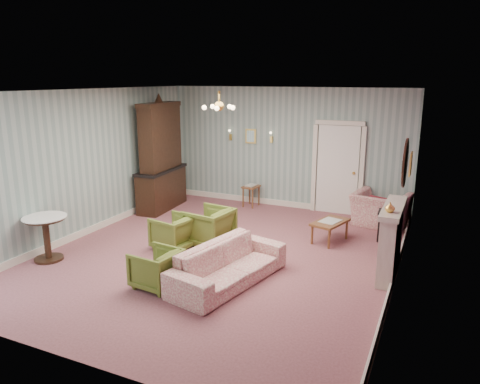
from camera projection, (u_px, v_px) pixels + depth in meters
The scene contains 27 objects.
floor at pixel (221, 255), 8.15m from camera, with size 7.00×7.00×0.00m, color #995960.
ceiling at pixel (219, 91), 7.44m from camera, with size 7.00×7.00×0.00m, color white.
wall_back at pixel (285, 148), 10.88m from camera, with size 6.00×6.00×0.00m, color gray.
wall_front at pixel (69, 242), 4.71m from camera, with size 6.00×6.00×0.00m, color gray.
wall_left at pixel (86, 163), 8.99m from camera, with size 7.00×7.00×0.00m, color gray.
wall_right at pixel (403, 194), 6.59m from camera, with size 7.00×7.00×0.00m, color gray.
wall_right_floral at pixel (402, 194), 6.60m from camera, with size 7.00×7.00×0.00m, color #C36188.
door at pixel (338, 168), 10.42m from camera, with size 1.12×0.12×2.16m, color white, non-canonical shape.
olive_chair_a at pixel (156, 267), 6.82m from camera, with size 0.64×0.60×0.66m, color olive.
olive_chair_b at pixel (174, 231), 8.36m from camera, with size 0.68×0.64×0.70m, color olive.
olive_chair_c at pixel (209, 225), 8.53m from camera, with size 0.78×0.73×0.80m, color olive.
sofa_chintz at pixel (228, 258), 6.96m from camera, with size 2.10×0.61×0.82m, color #AD4556.
wingback_chair at pixel (381, 204), 9.65m from camera, with size 1.11×0.72×0.97m, color #AD4556.
dresser at pixel (160, 154), 10.72m from camera, with size 0.56×1.62×2.71m, color black, non-canonical shape.
fireplace at pixel (391, 240), 7.22m from camera, with size 0.30×1.40×1.16m, color beige, non-canonical shape.
mantel_vase at pixel (390, 207), 6.71m from camera, with size 0.15×0.15×0.15m, color gold.
oval_mirror at pixel (405, 163), 6.86m from camera, with size 0.04×0.76×0.84m, color white, non-canonical shape.
framed_print at pixel (411, 164), 8.11m from camera, with size 0.04×0.34×0.42m, color gold, non-canonical shape.
coffee_table at pixel (330, 231), 8.76m from camera, with size 0.46×0.83×0.42m, color brown, non-canonical shape.
side_table_black at pixel (388, 226), 8.77m from camera, with size 0.40×0.40×0.60m, color black, non-canonical shape.
pedestal_table at pixel (47, 238), 7.82m from camera, with size 0.74×0.74×0.80m, color black, non-canonical shape.
nesting_table at pixel (251, 195), 11.16m from camera, with size 0.34×0.43×0.56m, color brown, non-canonical shape.
gilt_mirror_back at pixel (251, 136), 11.15m from camera, with size 0.28×0.06×0.36m, color gold, non-canonical shape.
sconce_left at pixel (230, 135), 11.35m from camera, with size 0.16×0.12×0.30m, color gold, non-canonical shape.
sconce_right at pixel (271, 138), 10.91m from camera, with size 0.16×0.12×0.30m, color gold, non-canonical shape.
chandelier at pixel (219, 107), 7.50m from camera, with size 0.56×0.56×0.36m, color gold, non-canonical shape.
burgundy_cushion at pixel (378, 206), 9.54m from camera, with size 0.38×0.10×0.38m, color maroon.
Camera 1 is at (3.46, -6.80, 3.12)m, focal length 33.71 mm.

